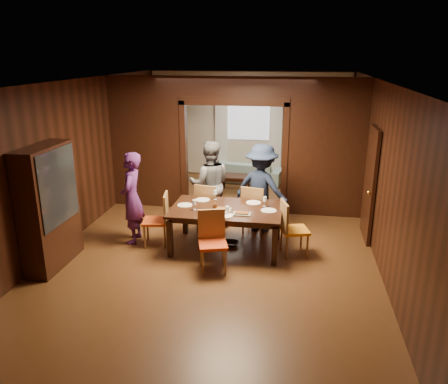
% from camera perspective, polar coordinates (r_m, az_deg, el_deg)
% --- Properties ---
extents(floor, '(9.00, 9.00, 0.00)m').
position_cam_1_polar(floor, '(8.34, -0.42, -6.01)').
color(floor, '#593519').
rests_on(floor, ground).
extents(ceiling, '(5.50, 9.00, 0.02)m').
position_cam_1_polar(ceiling, '(7.64, -0.47, 14.31)').
color(ceiling, silver).
rests_on(ceiling, room_walls).
extents(room_walls, '(5.52, 9.01, 2.90)m').
position_cam_1_polar(room_walls, '(9.67, 1.51, 6.70)').
color(room_walls, black).
rests_on(room_walls, floor).
extents(person_purple, '(0.47, 0.66, 1.69)m').
position_cam_1_polar(person_purple, '(8.08, -11.95, -0.78)').
color(person_purple, '#542263').
rests_on(person_purple, floor).
extents(person_grey, '(0.95, 0.81, 1.73)m').
position_cam_1_polar(person_grey, '(8.67, -1.86, 1.04)').
color(person_grey, slate).
rests_on(person_grey, floor).
extents(person_navy, '(1.28, 1.03, 1.73)m').
position_cam_1_polar(person_navy, '(8.42, 4.91, 0.47)').
color(person_navy, '#18233E').
rests_on(person_navy, floor).
extents(sofa, '(2.05, 1.06, 0.57)m').
position_cam_1_polar(sofa, '(11.85, 2.89, 2.70)').
color(sofa, '#81A5A9').
rests_on(sofa, floor).
extents(serving_bowl, '(0.29, 0.29, 0.07)m').
position_cam_1_polar(serving_bowl, '(7.72, 0.88, -1.64)').
color(serving_bowl, black).
rests_on(serving_bowl, dining_table).
extents(dining_table, '(1.93, 1.20, 0.76)m').
position_cam_1_polar(dining_table, '(7.79, 0.30, -4.75)').
color(dining_table, black).
rests_on(dining_table, floor).
extents(coffee_table, '(0.80, 0.50, 0.40)m').
position_cam_1_polar(coffee_table, '(11.08, 1.38, 1.19)').
color(coffee_table, black).
rests_on(coffee_table, floor).
extents(chair_left, '(0.51, 0.51, 0.97)m').
position_cam_1_polar(chair_left, '(7.99, -8.96, -3.56)').
color(chair_left, '#CA4213').
rests_on(chair_left, floor).
extents(chair_right, '(0.55, 0.55, 0.97)m').
position_cam_1_polar(chair_right, '(7.60, 9.25, -4.72)').
color(chair_right, orange).
rests_on(chair_right, floor).
extents(chair_far_l, '(0.52, 0.52, 0.97)m').
position_cam_1_polar(chair_far_l, '(8.55, -1.92, -1.91)').
color(chair_far_l, '#C74112').
rests_on(chair_far_l, floor).
extents(chair_far_r, '(0.52, 0.52, 0.97)m').
position_cam_1_polar(chair_far_r, '(8.44, 4.08, -2.22)').
color(chair_far_r, orange).
rests_on(chair_far_r, floor).
extents(chair_near, '(0.55, 0.55, 0.97)m').
position_cam_1_polar(chair_near, '(6.98, -1.47, -6.59)').
color(chair_near, red).
rests_on(chair_near, floor).
extents(hutch, '(0.40, 1.20, 2.00)m').
position_cam_1_polar(hutch, '(7.52, -21.90, -1.86)').
color(hutch, black).
rests_on(hutch, floor).
extents(door_right, '(0.06, 0.90, 2.10)m').
position_cam_1_polar(door_right, '(8.45, 18.52, 0.95)').
color(door_right, black).
rests_on(door_right, floor).
extents(window_far, '(1.20, 0.03, 1.30)m').
position_cam_1_polar(window_far, '(12.14, 3.25, 9.88)').
color(window_far, silver).
rests_on(window_far, back_wall).
extents(curtain_left, '(0.35, 0.06, 2.40)m').
position_cam_1_polar(curtain_left, '(12.28, -0.33, 7.87)').
color(curtain_left, white).
rests_on(curtain_left, back_wall).
extents(curtain_right, '(0.35, 0.06, 2.40)m').
position_cam_1_polar(curtain_right, '(12.11, 6.74, 7.61)').
color(curtain_right, white).
rests_on(curtain_right, back_wall).
extents(plate_left, '(0.27, 0.27, 0.01)m').
position_cam_1_polar(plate_left, '(7.81, -5.12, -1.72)').
color(plate_left, silver).
rests_on(plate_left, dining_table).
extents(plate_far_l, '(0.27, 0.27, 0.01)m').
position_cam_1_polar(plate_far_l, '(8.07, -2.81, -1.02)').
color(plate_far_l, silver).
rests_on(plate_far_l, dining_table).
extents(plate_far_r, '(0.27, 0.27, 0.01)m').
position_cam_1_polar(plate_far_r, '(7.92, 3.88, -1.40)').
color(plate_far_r, white).
rests_on(plate_far_r, dining_table).
extents(plate_right, '(0.27, 0.27, 0.01)m').
position_cam_1_polar(plate_right, '(7.55, 5.85, -2.42)').
color(plate_right, silver).
rests_on(plate_right, dining_table).
extents(plate_near, '(0.27, 0.27, 0.01)m').
position_cam_1_polar(plate_near, '(7.29, 0.14, -3.09)').
color(plate_near, white).
rests_on(plate_near, dining_table).
extents(platter_a, '(0.30, 0.20, 0.04)m').
position_cam_1_polar(platter_a, '(7.56, -0.20, -2.21)').
color(platter_a, gray).
rests_on(platter_a, dining_table).
extents(platter_b, '(0.30, 0.20, 0.04)m').
position_cam_1_polar(platter_b, '(7.36, 2.34, -2.79)').
color(platter_b, gray).
rests_on(platter_b, dining_table).
extents(wineglass_left, '(0.08, 0.08, 0.18)m').
position_cam_1_polar(wineglass_left, '(7.56, -3.92, -1.69)').
color(wineglass_left, silver).
rests_on(wineglass_left, dining_table).
extents(wineglass_far, '(0.08, 0.08, 0.18)m').
position_cam_1_polar(wineglass_far, '(8.07, -1.16, -0.36)').
color(wineglass_far, silver).
rests_on(wineglass_far, dining_table).
extents(wineglass_right, '(0.08, 0.08, 0.18)m').
position_cam_1_polar(wineglass_right, '(7.73, 5.37, -1.26)').
color(wineglass_right, white).
rests_on(wineglass_right, dining_table).
extents(tumbler, '(0.07, 0.07, 0.14)m').
position_cam_1_polar(tumbler, '(7.34, 0.43, -2.41)').
color(tumbler, silver).
rests_on(tumbler, dining_table).
extents(condiment_jar, '(0.08, 0.08, 0.11)m').
position_cam_1_polar(condiment_jar, '(7.58, -1.19, -1.86)').
color(condiment_jar, '#522B13').
rests_on(condiment_jar, dining_table).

